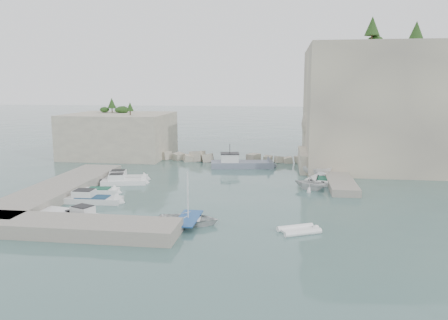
# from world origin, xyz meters

# --- Properties ---
(ground) EXTENTS (400.00, 400.00, 0.00)m
(ground) POSITION_xyz_m (0.00, 0.00, 0.00)
(ground) COLOR #466965
(ground) RESTS_ON ground
(cliff_east) EXTENTS (26.00, 22.00, 17.00)m
(cliff_east) POSITION_xyz_m (23.00, 23.00, 8.50)
(cliff_east) COLOR beige
(cliff_east) RESTS_ON ground
(cliff_terrace) EXTENTS (8.00, 10.00, 2.50)m
(cliff_terrace) POSITION_xyz_m (13.00, 18.00, 1.25)
(cliff_terrace) COLOR beige
(cliff_terrace) RESTS_ON ground
(outcrop_west) EXTENTS (16.00, 14.00, 7.00)m
(outcrop_west) POSITION_xyz_m (-20.00, 25.00, 3.50)
(outcrop_west) COLOR beige
(outcrop_west) RESTS_ON ground
(quay_west) EXTENTS (5.00, 24.00, 1.10)m
(quay_west) POSITION_xyz_m (-17.00, -1.00, 0.55)
(quay_west) COLOR #9E9689
(quay_west) RESTS_ON ground
(quay_south) EXTENTS (18.00, 4.00, 1.10)m
(quay_south) POSITION_xyz_m (-10.00, -12.50, 0.55)
(quay_south) COLOR #9E9689
(quay_south) RESTS_ON ground
(ledge_east) EXTENTS (3.00, 16.00, 0.80)m
(ledge_east) POSITION_xyz_m (13.50, 10.00, 0.40)
(ledge_east) COLOR #9E9689
(ledge_east) RESTS_ON ground
(breakwater) EXTENTS (28.00, 3.00, 1.40)m
(breakwater) POSITION_xyz_m (-1.00, 22.00, 0.70)
(breakwater) COLOR beige
(breakwater) RESTS_ON ground
(motorboat_a) EXTENTS (6.25, 2.99, 1.40)m
(motorboat_a) POSITION_xyz_m (-12.46, 6.90, 0.00)
(motorboat_a) COLOR silver
(motorboat_a) RESTS_ON ground
(motorboat_b) EXTENTS (5.99, 3.24, 1.40)m
(motorboat_b) POSITION_xyz_m (-11.87, 4.85, 0.00)
(motorboat_b) COLOR white
(motorboat_b) RESTS_ON ground
(motorboat_c) EXTENTS (4.72, 2.17, 0.70)m
(motorboat_c) POSITION_xyz_m (-12.83, 0.13, 0.00)
(motorboat_c) COLOR white
(motorboat_c) RESTS_ON ground
(motorboat_d) EXTENTS (6.44, 2.09, 1.40)m
(motorboat_d) POSITION_xyz_m (-11.95, -3.45, 0.00)
(motorboat_d) COLOR silver
(motorboat_d) RESTS_ON ground
(motorboat_e) EXTENTS (4.91, 2.85, 0.70)m
(motorboat_e) POSITION_xyz_m (-12.58, -8.28, 0.00)
(motorboat_e) COLOR white
(motorboat_e) RESTS_ON ground
(motorboat_f) EXTENTS (5.78, 3.56, 1.40)m
(motorboat_f) POSITION_xyz_m (-9.55, -9.36, 0.00)
(motorboat_f) COLOR silver
(motorboat_f) RESTS_ON ground
(rowboat) EXTENTS (5.22, 3.73, 1.08)m
(rowboat) POSITION_xyz_m (-0.99, -8.81, 0.00)
(rowboat) COLOR white
(rowboat) RESTS_ON ground
(inflatable_dinghy) EXTENTS (3.83, 3.03, 0.44)m
(inflatable_dinghy) POSITION_xyz_m (8.24, -9.64, 0.00)
(inflatable_dinghy) COLOR white
(inflatable_dinghy) RESTS_ON ground
(tender_east_a) EXTENTS (4.58, 4.27, 1.96)m
(tender_east_a) POSITION_xyz_m (9.98, 5.07, 0.00)
(tender_east_a) COLOR silver
(tender_east_a) RESTS_ON ground
(tender_east_b) EXTENTS (2.15, 4.80, 0.70)m
(tender_east_b) POSITION_xyz_m (11.66, 8.76, 0.00)
(tender_east_b) COLOR white
(tender_east_b) RESTS_ON ground
(tender_east_c) EXTENTS (3.41, 5.07, 0.70)m
(tender_east_c) POSITION_xyz_m (10.98, 9.65, 0.00)
(tender_east_c) COLOR silver
(tender_east_c) RESTS_ON ground
(tender_east_d) EXTENTS (4.39, 3.42, 1.61)m
(tender_east_d) POSITION_xyz_m (11.10, 12.63, 0.00)
(tender_east_d) COLOR white
(tender_east_d) RESTS_ON ground
(work_boat) EXTENTS (9.96, 4.33, 2.20)m
(work_boat) POSITION_xyz_m (1.00, 17.45, 0.00)
(work_boat) COLOR slate
(work_boat) RESTS_ON ground
(rowboat_mast) EXTENTS (0.10, 0.10, 4.20)m
(rowboat_mast) POSITION_xyz_m (-0.99, -8.81, 2.64)
(rowboat_mast) COLOR white
(rowboat_mast) RESTS_ON rowboat
(vegetation) EXTENTS (53.48, 13.88, 13.40)m
(vegetation) POSITION_xyz_m (17.83, 24.40, 17.93)
(vegetation) COLOR #1E4219
(vegetation) RESTS_ON ground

